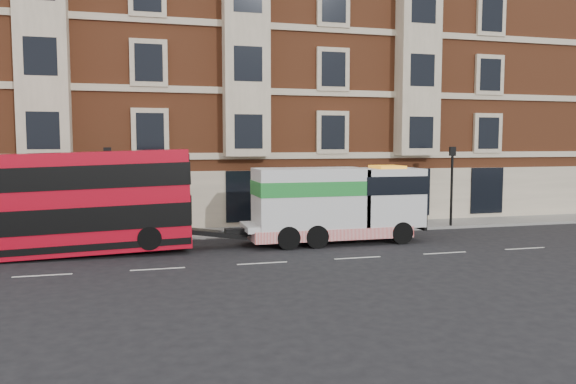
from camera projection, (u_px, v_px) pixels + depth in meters
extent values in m
plane|color=black|center=(262.00, 263.00, 21.98)|extent=(120.00, 120.00, 0.00)
cube|color=slate|center=(232.00, 232.00, 29.19)|extent=(90.00, 3.00, 0.15)
cube|color=brown|center=(220.00, 75.00, 35.76)|extent=(45.00, 12.00, 18.00)
cylinder|color=black|center=(109.00, 198.00, 26.23)|extent=(0.14, 0.14, 4.00)
cube|color=black|center=(107.00, 153.00, 26.04)|extent=(0.35, 0.15, 0.50)
cylinder|color=black|center=(452.00, 190.00, 30.82)|extent=(0.14, 0.14, 4.00)
cube|color=black|center=(453.00, 151.00, 30.64)|extent=(0.35, 0.15, 0.50)
cube|color=#B1091B|center=(59.00, 203.00, 23.21)|extent=(10.58, 2.36, 4.16)
cube|color=black|center=(60.00, 218.00, 23.26)|extent=(10.62, 2.42, 0.99)
cube|color=black|center=(58.00, 177.00, 23.11)|extent=(10.62, 2.42, 0.95)
cylinder|color=black|center=(149.00, 238.00, 23.22)|extent=(0.98, 0.30, 0.98)
cylinder|color=black|center=(149.00, 230.00, 25.28)|extent=(0.98, 0.30, 0.98)
cube|color=silver|center=(333.00, 224.00, 26.39)|extent=(8.51, 2.17, 0.28)
cube|color=silver|center=(387.00, 197.00, 26.98)|extent=(3.02, 2.36, 2.74)
cube|color=silver|center=(310.00, 198.00, 25.99)|extent=(5.10, 2.36, 2.74)
cube|color=#1C822D|center=(310.00, 188.00, 25.94)|extent=(5.15, 2.40, 0.66)
cube|color=red|center=(329.00, 231.00, 26.37)|extent=(7.56, 2.42, 0.52)
cylinder|color=black|center=(402.00, 233.00, 26.16)|extent=(1.04, 0.33, 1.04)
cylinder|color=black|center=(382.00, 226.00, 28.22)|extent=(1.04, 0.33, 1.04)
cylinder|color=black|center=(317.00, 237.00, 25.10)|extent=(1.04, 0.38, 1.04)
cylinder|color=black|center=(303.00, 230.00, 27.16)|extent=(1.04, 0.38, 1.04)
cylinder|color=black|center=(288.00, 238.00, 24.76)|extent=(1.04, 0.38, 1.04)
cylinder|color=black|center=(277.00, 231.00, 26.82)|extent=(1.04, 0.38, 1.04)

